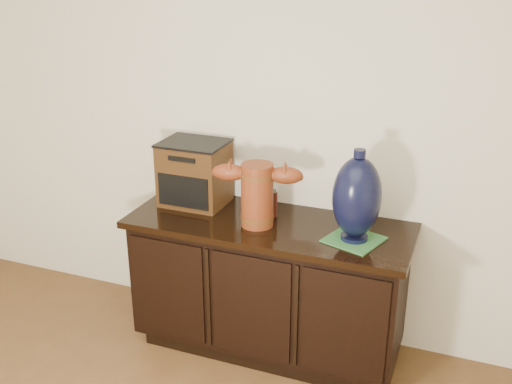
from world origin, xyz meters
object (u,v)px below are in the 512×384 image
at_px(terracotta_vessel, 257,191).
at_px(tv_radio, 194,173).
at_px(spray_can, 272,202).
at_px(sideboard, 268,285).
at_px(lamp_base, 357,198).

distance_m(terracotta_vessel, tv_radio, 0.45).
bearing_deg(spray_can, sideboard, -81.08).
xyz_separation_m(lamp_base, spray_can, (-0.46, 0.13, -0.14)).
height_order(sideboard, terracotta_vessel, terracotta_vessel).
distance_m(sideboard, terracotta_vessel, 0.55).
height_order(terracotta_vessel, spray_can, terracotta_vessel).
xyz_separation_m(sideboard, terracotta_vessel, (-0.05, -0.05, 0.55)).
xyz_separation_m(sideboard, lamp_base, (0.45, -0.05, 0.59)).
relative_size(sideboard, tv_radio, 4.18).
bearing_deg(sideboard, terracotta_vessel, -133.50).
relative_size(terracotta_vessel, lamp_base, 1.03).
xyz_separation_m(sideboard, tv_radio, (-0.47, 0.10, 0.54)).
bearing_deg(sideboard, spray_can, 98.92).
relative_size(terracotta_vessel, tv_radio, 1.31).
relative_size(terracotta_vessel, spray_can, 2.85).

